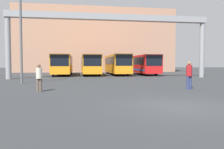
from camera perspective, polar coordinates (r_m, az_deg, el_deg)
The scene contains 10 objects.
ground_plane at distance 8.92m, azimuth 17.04°, elevation -8.01°, with size 200.00×200.00×0.00m, color #2D3033.
building_backdrop at distance 50.78m, azimuth -4.37°, elevation 8.42°, with size 33.47×12.00×13.42m.
overhead_gantry at distance 26.05m, azimuth -0.12°, elevation 12.56°, with size 23.49×0.80×7.46m.
bus_slot_0 at distance 34.19m, azimuth -12.68°, elevation 2.75°, with size 2.53×12.09×2.96m.
bus_slot_1 at distance 33.81m, azimuth -5.71°, elevation 2.80°, with size 2.57×11.40×2.95m.
bus_slot_2 at distance 34.18m, azimuth 1.24°, elevation 2.89°, with size 2.49×11.21×3.04m.
bus_slot_3 at distance 34.73m, azimuth 8.10°, elevation 2.81°, with size 2.49×10.39×2.98m.
pedestrian_near_center at distance 15.13m, azimuth 19.50°, elevation -0.01°, with size 0.38×0.38×1.82m.
pedestrian_mid_left at distance 13.69m, azimuth -18.52°, elevation -0.64°, with size 0.34×0.34×1.65m.
lamp_post at distance 20.25m, azimuth -22.69°, elevation 9.61°, with size 0.36×0.36×7.58m.
Camera 1 is at (-3.82, -7.89, 1.64)m, focal length 35.00 mm.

